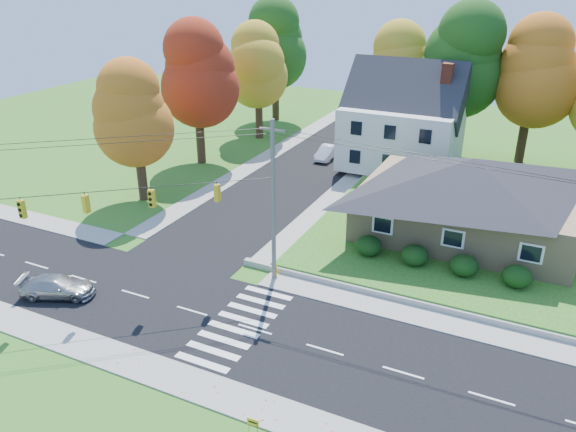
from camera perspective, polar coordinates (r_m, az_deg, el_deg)
name	(u,v)px	position (r m, az deg, el deg)	size (l,w,h in m)	color
ground	(255,330)	(30.36, -3.38, -11.44)	(120.00, 120.00, 0.00)	#3D7923
road_main	(255,329)	(30.35, -3.38, -11.43)	(90.00, 8.00, 0.02)	black
road_cross	(312,165)	(54.52, 2.44, 5.25)	(8.00, 44.00, 0.02)	black
sidewalk_north	(295,285)	(34.05, 0.70, -6.99)	(90.00, 2.00, 0.08)	#9C9A90
sidewalk_south	(202,387)	(27.03, -8.73, -16.83)	(90.00, 2.00, 0.08)	#9C9A90
lawn	(544,221)	(45.87, 24.56, -0.45)	(30.00, 30.00, 0.50)	#3D7923
ranch_house	(469,195)	(40.33, 17.90, 2.04)	(14.60, 10.60, 5.40)	tan
colonial_house	(403,123)	(52.58, 11.59, 9.27)	(10.40, 8.40, 9.60)	silver
hedge_row	(439,260)	(35.65, 15.08, -4.35)	(10.70, 1.70, 1.27)	#163A10
traffic_infrastructure	(263,232)	(28.81, -2.60, -1.59)	(38.10, 10.66, 10.00)	#666059
tree_lot_0	(402,69)	(58.01, 11.49, 14.41)	(6.72, 6.72, 12.51)	#3F2A19
tree_lot_1	(464,61)	(55.65, 17.48, 14.78)	(7.84, 7.84, 14.60)	#3F2A19
tree_lot_2	(534,72)	(56.16, 23.73, 13.29)	(7.28, 7.28, 13.56)	#3F2A19
tree_west_0	(135,113)	(45.66, -15.31, 10.02)	(6.16, 6.16, 11.47)	#3F2A19
tree_west_1	(196,75)	(53.74, -9.31, 13.99)	(7.28, 7.28, 13.56)	#3F2A19
tree_west_2	(258,66)	(61.72, -3.07, 14.93)	(6.72, 6.72, 12.51)	#3F2A19
tree_west_3	(275,44)	(69.47, -1.32, 17.08)	(7.84, 7.84, 14.60)	#3F2A19
silver_sedan	(57,287)	(35.33, -22.37, -6.65)	(1.73, 4.26, 1.24)	#A1A1A1
white_car	(327,152)	(56.09, 3.98, 6.46)	(1.37, 3.94, 1.30)	white
fire_hydrant	(275,271)	(34.80, -1.32, -5.57)	(0.48, 0.37, 0.84)	yellow
yard_sign	(253,422)	(24.60, -3.58, -20.20)	(0.53, 0.06, 0.66)	black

